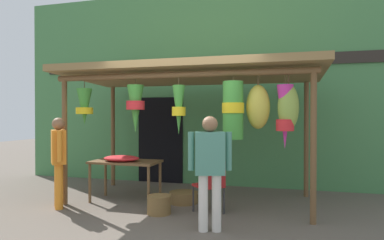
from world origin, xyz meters
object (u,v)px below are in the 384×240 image
wicker_basket_spare (183,197)px  vendor_in_orange (210,164)px  flower_heap_on_table (122,158)px  customer_foreground (58,155)px  display_table (126,165)px  folding_chair (211,182)px  wicker_basket_by_table (159,205)px

wicker_basket_spare → vendor_in_orange: 1.76m
flower_heap_on_table → customer_foreground: size_ratio=0.44×
display_table → folding_chair: bearing=-12.9°
wicker_basket_by_table → wicker_basket_spare: (0.18, 0.76, -0.05)m
display_table → wicker_basket_spare: (1.06, 0.16, -0.56)m
vendor_in_orange → display_table: bearing=147.2°
display_table → customer_foreground: bearing=-140.4°
display_table → wicker_basket_by_table: bearing=-34.3°
wicker_basket_by_table → customer_foreground: (-1.77, -0.13, 0.75)m
flower_heap_on_table → folding_chair: (1.72, -0.31, -0.29)m
wicker_basket_by_table → wicker_basket_spare: size_ratio=0.73×
display_table → customer_foreground: size_ratio=0.81×
display_table → vendor_in_orange: 2.21m
display_table → flower_heap_on_table: (-0.03, -0.08, 0.14)m
wicker_basket_spare → vendor_in_orange: bearing=-59.9°
wicker_basket_by_table → wicker_basket_spare: 0.78m
folding_chair → wicker_basket_spare: (-0.62, 0.55, -0.40)m
folding_chair → customer_foreground: customer_foreground is taller
customer_foreground → flower_heap_on_table: bearing=37.6°
folding_chair → wicker_basket_spare: bearing=138.9°
wicker_basket_by_table → vendor_in_orange: 1.36m
display_table → wicker_basket_by_table: 1.19m
wicker_basket_spare → vendor_in_orange: size_ratio=0.33×
display_table → customer_foreground: 1.17m
wicker_basket_spare → wicker_basket_by_table: bearing=-103.2°
flower_heap_on_table → vendor_in_orange: 2.19m
display_table → wicker_basket_by_table: display_table is taller
display_table → vendor_in_orange: vendor_in_orange is taller
folding_chair → wicker_basket_spare: size_ratio=1.63×
display_table → flower_heap_on_table: 0.16m
display_table → folding_chair: size_ratio=1.47×
flower_heap_on_table → wicker_basket_spare: bearing=12.1°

